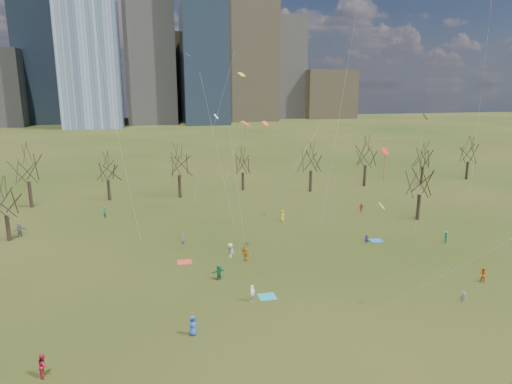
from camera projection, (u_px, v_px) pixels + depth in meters
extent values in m
plane|color=black|center=(285.00, 289.00, 44.31)|extent=(500.00, 500.00, 0.00)
cube|color=slate|center=(148.00, 27.00, 225.54)|extent=(24.00, 24.00, 95.00)
cube|color=#384C66|center=(203.00, 15.00, 220.91)|extent=(22.00, 22.00, 105.00)
cube|color=#726347|center=(248.00, 54.00, 249.80)|extent=(28.00, 28.00, 72.00)
cube|color=#384C66|center=(45.00, 59.00, 231.21)|extent=(25.00, 25.00, 65.00)
cube|color=slate|center=(284.00, 68.00, 271.34)|extent=(22.00, 22.00, 58.00)
cube|color=#726347|center=(173.00, 77.00, 267.01)|extent=(30.00, 30.00, 48.00)
cube|color=#726347|center=(325.00, 94.00, 275.78)|extent=(30.00, 28.00, 28.00)
cylinder|color=black|center=(30.00, 195.00, 73.59)|extent=(0.55, 0.55, 4.28)
cylinder|color=black|center=(109.00, 190.00, 78.32)|extent=(0.52, 0.52, 3.60)
cylinder|color=black|center=(180.00, 186.00, 80.08)|extent=(0.54, 0.54, 4.05)
cylinder|color=black|center=(243.00, 181.00, 85.75)|extent=(0.51, 0.51, 3.38)
cylinder|color=black|center=(311.00, 181.00, 84.66)|extent=(0.54, 0.54, 3.96)
cylinder|color=black|center=(365.00, 176.00, 89.29)|extent=(0.54, 0.54, 4.14)
cylinder|color=black|center=(422.00, 175.00, 91.17)|extent=(0.52, 0.52, 3.51)
cylinder|color=black|center=(467.00, 170.00, 95.79)|extent=(0.53, 0.53, 3.74)
cylinder|color=black|center=(8.00, 228.00, 57.85)|extent=(0.51, 0.51, 3.38)
cylinder|color=black|center=(418.00, 207.00, 66.87)|extent=(0.53, 0.53, 3.83)
cube|color=teal|center=(267.00, 297.00, 42.77)|extent=(1.60, 1.50, 0.03)
cube|color=#2357A4|center=(376.00, 240.00, 58.21)|extent=(1.60, 1.50, 0.03)
cube|color=red|center=(185.00, 262.00, 51.15)|extent=(1.60, 1.50, 0.03)
imported|color=blue|center=(193.00, 326.00, 36.02)|extent=(0.95, 0.81, 1.64)
imported|color=white|center=(252.00, 293.00, 41.69)|extent=(0.68, 0.65, 1.58)
imported|color=#B61A2E|center=(43.00, 365.00, 30.91)|extent=(0.68, 0.85, 1.68)
imported|color=slate|center=(463.00, 297.00, 41.56)|extent=(0.76, 0.77, 1.07)
imported|color=orange|center=(246.00, 253.00, 51.24)|extent=(1.19, 0.96, 1.89)
imported|color=#1A7944|center=(219.00, 272.00, 46.37)|extent=(1.56, 0.85, 1.61)
imported|color=#A151A2|center=(183.00, 239.00, 56.56)|extent=(0.52, 0.61, 1.40)
imported|color=#3729B4|center=(366.00, 239.00, 57.34)|extent=(0.59, 0.62, 1.00)
imported|color=silver|center=(230.00, 250.00, 52.38)|extent=(1.16, 1.23, 1.68)
imported|color=red|center=(361.00, 208.00, 71.16)|extent=(0.89, 0.54, 1.41)
imported|color=#5A5A5E|center=(20.00, 230.00, 59.52)|extent=(1.63, 1.50, 1.82)
imported|color=yellow|center=(282.00, 216.00, 66.25)|extent=(0.58, 0.85, 1.67)
imported|color=#1A764E|center=(105.00, 213.00, 67.84)|extent=(0.56, 0.71, 1.71)
imported|color=orange|center=(483.00, 275.00, 45.63)|extent=(0.89, 0.96, 1.57)
imported|color=#19724C|center=(446.00, 237.00, 57.13)|extent=(0.88, 1.15, 1.57)
plane|color=#DA4412|center=(245.00, 123.00, 46.73)|extent=(1.25, 1.26, 0.42)
cylinder|color=silver|center=(238.00, 195.00, 46.40)|extent=(2.38, 3.58, 14.17)
cylinder|color=#DA4412|center=(246.00, 139.00, 47.11)|extent=(0.04, 0.04, 2.70)
plane|color=gold|center=(242.00, 74.00, 41.83)|extent=(0.96, 0.92, 0.36)
cylinder|color=silver|center=(225.00, 184.00, 40.11)|extent=(4.72, 7.08, 18.92)
plane|color=red|center=(385.00, 151.00, 50.04)|extent=(1.19, 1.04, 0.64)
cylinder|color=silver|center=(403.00, 208.00, 47.43)|extent=(0.24, 8.24, 10.94)
cylinder|color=red|center=(384.00, 168.00, 50.47)|extent=(0.04, 0.04, 3.15)
cylinder|color=silver|center=(115.00, 123.00, 48.64)|extent=(3.75, 3.20, 27.99)
cylinder|color=silver|center=(340.00, 109.00, 54.87)|extent=(1.13, 6.64, 30.25)
plane|color=green|center=(425.00, 117.00, 54.47)|extent=(0.70, 0.94, 0.65)
cylinder|color=silver|center=(418.00, 183.00, 51.89)|extent=(5.46, 7.61, 14.29)
plane|color=blue|center=(188.00, 55.00, 66.54)|extent=(0.96, 1.03, 0.44)
cylinder|color=silver|center=(212.00, 133.00, 66.02)|extent=(5.50, 7.84, 22.32)
plane|color=#FF5015|center=(265.00, 123.00, 60.53)|extent=(1.15, 1.07, 0.50)
cylinder|color=silver|center=(291.00, 174.00, 60.08)|extent=(5.58, 5.47, 13.04)
cylinder|color=#FF5015|center=(265.00, 137.00, 60.94)|extent=(0.04, 0.04, 3.00)
plane|color=gold|center=(382.00, 206.00, 34.85)|extent=(0.70, 0.76, 0.46)
cylinder|color=silver|center=(438.00, 278.00, 32.62)|extent=(5.13, 8.14, 8.98)
cylinder|color=silver|center=(480.00, 103.00, 63.73)|extent=(5.26, 6.59, 31.03)
cylinder|color=#FB5C7A|center=(491.00, 0.00, 64.22)|extent=(0.04, 0.04, 2.40)
plane|color=white|center=(216.00, 116.00, 63.84)|extent=(0.83, 0.94, 0.61)
cylinder|color=silver|center=(228.00, 170.00, 61.31)|extent=(1.64, 9.06, 13.71)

